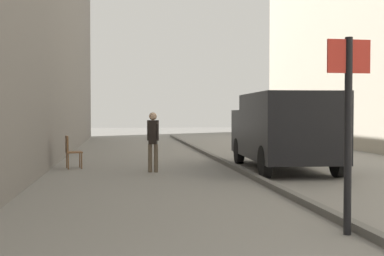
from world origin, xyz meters
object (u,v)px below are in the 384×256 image
object	(u,v)px
delivery_van	(283,128)
street_sign_post	(348,118)
pedestrian_main_foreground	(153,138)
cafe_chair_near_window	(71,150)

from	to	relation	value
delivery_van	street_sign_post	size ratio (longest dim) A/B	2.04
pedestrian_main_foreground	cafe_chair_near_window	distance (m)	2.61
delivery_van	street_sign_post	bearing A→B (deg)	-98.67
cafe_chair_near_window	pedestrian_main_foreground	bearing A→B (deg)	49.43
pedestrian_main_foreground	street_sign_post	bearing A→B (deg)	122.55
pedestrian_main_foreground	delivery_van	size ratio (longest dim) A/B	0.30
delivery_van	pedestrian_main_foreground	bearing A→B (deg)	-174.74
delivery_van	cafe_chair_near_window	bearing A→B (deg)	172.69
pedestrian_main_foreground	delivery_van	distance (m)	3.68
street_sign_post	cafe_chair_near_window	xyz separation A→B (m)	(-4.41, 8.66, -1.00)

